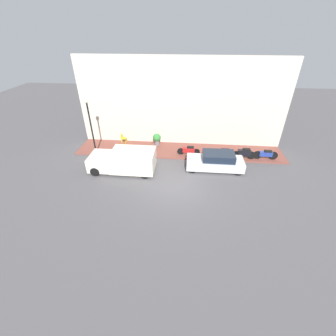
{
  "coord_description": "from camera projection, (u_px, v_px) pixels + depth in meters",
  "views": [
    {
      "loc": [
        -12.11,
        -0.62,
        9.1
      ],
      "look_at": [
        1.24,
        0.61,
        0.6
      ],
      "focal_mm": 24.0,
      "sensor_mm": 36.0,
      "label": 1
    }
  ],
  "objects": [
    {
      "name": "motorcycle_blue",
      "position": [
        266.0,
        154.0,
        17.66
      ],
      "size": [
        0.3,
        1.88,
        0.76
      ],
      "color": "navy",
      "rests_on": "sidewalk"
    },
    {
      "name": "motorcycle_black",
      "position": [
        244.0,
        153.0,
        17.69
      ],
      "size": [
        0.3,
        1.86,
        0.89
      ],
      "color": "black",
      "rests_on": "sidewalk"
    },
    {
      "name": "ground_plane",
      "position": [
        175.0,
        186.0,
        15.1
      ],
      "size": [
        60.0,
        60.0,
        0.0
      ],
      "primitive_type": "plane",
      "color": "#514F51"
    },
    {
      "name": "potted_plant",
      "position": [
        157.0,
        139.0,
        19.69
      ],
      "size": [
        0.69,
        0.69,
        1.05
      ],
      "color": "slate",
      "rests_on": "sidewalk"
    },
    {
      "name": "parked_car",
      "position": [
        216.0,
        161.0,
        16.57
      ],
      "size": [
        1.63,
        4.15,
        1.35
      ],
      "color": "silver",
      "rests_on": "ground_plane"
    },
    {
      "name": "delivery_van",
      "position": [
        124.0,
        160.0,
        16.32
      ],
      "size": [
        2.07,
        4.75,
        1.61
      ],
      "color": "silver",
      "rests_on": "ground_plane"
    },
    {
      "name": "cafe_chair",
      "position": [
        123.0,
        138.0,
        20.04
      ],
      "size": [
        0.4,
        0.4,
        0.89
      ],
      "color": "yellow",
      "rests_on": "sidewalk"
    },
    {
      "name": "building_facade",
      "position": [
        181.0,
        104.0,
        18.63
      ],
      "size": [
        0.3,
        17.27,
        7.3
      ],
      "color": "beige",
      "rests_on": "ground_plane"
    },
    {
      "name": "scooter_silver",
      "position": [
        223.0,
        153.0,
        17.86
      ],
      "size": [
        0.3,
        2.1,
        0.78
      ],
      "color": "#B7B7BF",
      "rests_on": "sidewalk"
    },
    {
      "name": "streetlamp",
      "position": [
        90.0,
        119.0,
        17.23
      ],
      "size": [
        0.32,
        0.32,
        4.48
      ],
      "color": "black",
      "rests_on": "sidewalk"
    },
    {
      "name": "sidewalk",
      "position": [
        179.0,
        151.0,
        19.24
      ],
      "size": [
        2.81,
        17.27,
        0.13
      ],
      "color": "brown",
      "rests_on": "ground_plane"
    },
    {
      "name": "motorcycle_red",
      "position": [
        189.0,
        150.0,
        18.3
      ],
      "size": [
        0.3,
        1.83,
        0.74
      ],
      "color": "#B21E1E",
      "rests_on": "sidewalk"
    }
  ]
}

